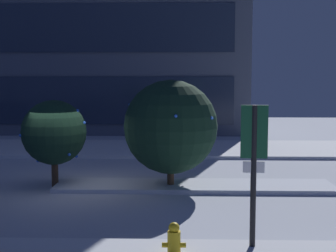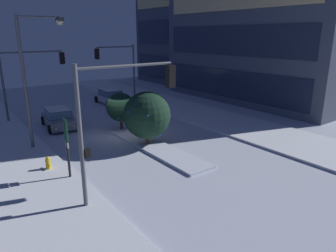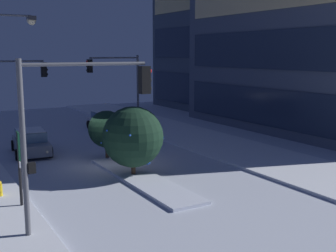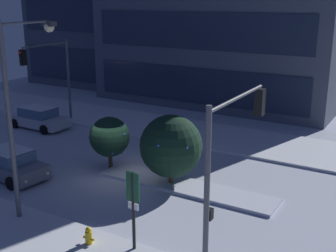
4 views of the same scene
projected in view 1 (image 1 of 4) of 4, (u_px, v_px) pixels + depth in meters
ground at (73, 187)px, 16.45m from camera, size 52.00×52.00×0.00m
curb_strip_far at (108, 148)px, 24.44m from camera, size 52.00×5.20×0.14m
median_strip at (194, 186)px, 16.35m from camera, size 9.00×1.80×0.14m
fire_hydrant at (174, 243)px, 9.94m from camera, size 0.48×0.26×0.81m
parking_info_sign at (254, 159)px, 10.30m from camera, size 0.55×0.12×3.09m
decorated_tree_median at (171, 127)px, 16.09m from camera, size 3.02×3.02×3.53m
decorated_tree_left_of_median at (54, 133)px, 16.38m from camera, size 2.13×2.12×2.87m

